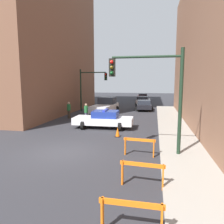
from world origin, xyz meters
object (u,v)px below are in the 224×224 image
object	(u,v)px
traffic_light_far	(89,84)
barrier_front	(131,212)
parked_car_far	(143,97)
parked_car_mid	(143,100)
traffic_cone	(118,132)
traffic_light_near	(157,85)
pedestrian_corner	(69,110)
pedestrian_crossing	(86,112)
barrier_mid	(142,170)
parked_car_near	(144,105)
police_car	(104,119)
white_truck	(105,106)
barrier_back	(139,144)

from	to	relation	value
traffic_light_far	barrier_front	world-z (taller)	traffic_light_far
parked_car_far	barrier_front	size ratio (longest dim) A/B	2.79
parked_car_mid	traffic_cone	distance (m)	21.33
traffic_light_far	parked_car_far	bearing A→B (deg)	72.49
traffic_light_near	pedestrian_corner	world-z (taller)	traffic_light_near
pedestrian_crossing	barrier_mid	distance (m)	13.41
traffic_light_near	parked_car_mid	distance (m)	24.77
parked_car_near	parked_car_far	xyz separation A→B (m)	(-1.02, 15.40, 0.00)
barrier_front	barrier_mid	distance (m)	2.55
police_car	white_truck	distance (m)	7.71
traffic_light_far	barrier_mid	size ratio (longest dim) A/B	3.25
traffic_light_near	parked_car_mid	world-z (taller)	traffic_light_near
barrier_mid	traffic_light_near	bearing A→B (deg)	83.14
white_truck	parked_car_mid	bearing A→B (deg)	75.94
parked_car_mid	traffic_cone	xyz separation A→B (m)	(-0.64, -21.32, -0.36)
barrier_mid	barrier_back	xyz separation A→B (m)	(-0.33, 3.27, 0.00)
traffic_light_near	traffic_light_far	bearing A→B (deg)	118.17
traffic_light_near	pedestrian_corner	distance (m)	13.14
police_car	barrier_mid	distance (m)	10.06
pedestrian_corner	barrier_back	xyz separation A→B (m)	(7.80, -9.97, -0.24)
white_truck	traffic_light_near	bearing A→B (deg)	-62.40
pedestrian_crossing	barrier_mid	bearing A→B (deg)	-51.56
traffic_light_far	pedestrian_corner	bearing A→B (deg)	-95.63
traffic_light_far	police_car	world-z (taller)	traffic_light_far
parked_car_far	traffic_cone	xyz separation A→B (m)	(-0.07, -29.62, -0.36)
parked_car_near	white_truck	bearing A→B (deg)	-139.32
traffic_light_far	barrier_back	size ratio (longest dim) A/B	3.25
parked_car_near	barrier_mid	size ratio (longest dim) A/B	2.75
parked_car_far	traffic_cone	bearing A→B (deg)	-96.04
pedestrian_corner	parked_car_far	bearing A→B (deg)	109.17
parked_car_near	parked_car_mid	xyz separation A→B (m)	(-0.45, 7.10, 0.00)
traffic_light_far	barrier_front	bearing A→B (deg)	-70.56
traffic_light_far	parked_car_near	xyz separation A→B (m)	(6.64, 2.44, -2.72)
traffic_light_far	parked_car_mid	xyz separation A→B (m)	(6.19, 9.54, -2.72)
parked_car_near	barrier_back	bearing A→B (deg)	-91.51
traffic_light_near	police_car	world-z (taller)	traffic_light_near
pedestrian_crossing	pedestrian_corner	bearing A→B (deg)	163.66
parked_car_near	barrier_back	distance (m)	17.81
traffic_cone	traffic_light_far	bearing A→B (deg)	115.25
traffic_light_near	police_car	size ratio (longest dim) A/B	1.10
white_truck	traffic_cone	xyz separation A→B (m)	(3.16, -10.09, -0.59)
white_truck	barrier_front	xyz separation A→B (m)	(5.08, -19.48, -0.29)
parked_car_far	traffic_cone	world-z (taller)	parked_car_far
barrier_front	police_car	bearing A→B (deg)	106.21
barrier_front	barrier_mid	size ratio (longest dim) A/B	1.00
parked_car_near	pedestrian_corner	bearing A→B (deg)	-136.01
pedestrian_crossing	barrier_front	distance (m)	15.69
barrier_back	traffic_light_far	bearing A→B (deg)	115.31
parked_car_mid	pedestrian_crossing	size ratio (longest dim) A/B	2.66
barrier_back	barrier_front	bearing A→B (deg)	-87.94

